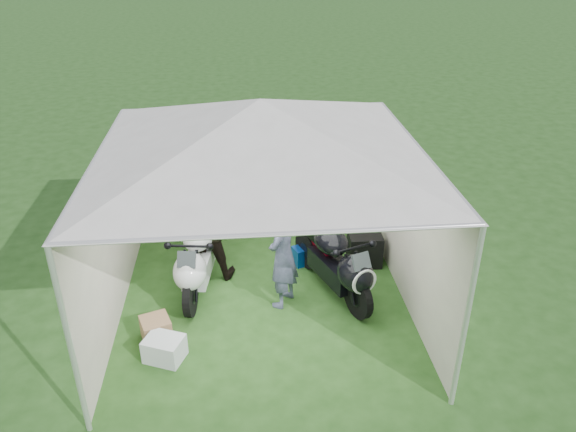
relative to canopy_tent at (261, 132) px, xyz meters
name	(u,v)px	position (x,y,z in m)	size (l,w,h in m)	color
ground	(265,306)	(0.00, -0.03, -2.58)	(80.00, 80.00, 0.00)	#1F4515
canopy_tent	(261,132)	(0.00, 0.00, 0.00)	(5.66, 5.66, 3.00)	silver
motorcycle_white	(197,256)	(-0.94, 0.50, -2.02)	(0.62, 2.03, 1.00)	black
motorcycle_black	(336,260)	(1.04, 0.20, -2.02)	(0.99, 1.94, 1.00)	black
paddock_stand	(305,255)	(0.71, 1.07, -2.43)	(0.39, 0.24, 0.29)	blue
person_dark_jacket	(203,224)	(-0.84, 0.86, -1.68)	(0.87, 0.67, 1.78)	black
person_blue_jacket	(283,255)	(0.27, 0.04, -1.78)	(0.58, 0.38, 1.60)	slate
equipment_box	(365,249)	(1.64, 0.97, -2.32)	(0.52, 0.41, 0.52)	black
crate_0	(164,349)	(-1.30, -0.98, -2.42)	(0.46, 0.36, 0.31)	silver
crate_1	(156,329)	(-1.44, -0.60, -2.42)	(0.35, 0.35, 0.32)	#8D6948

